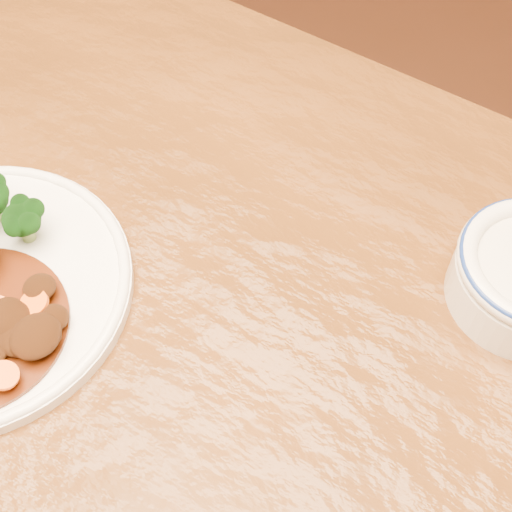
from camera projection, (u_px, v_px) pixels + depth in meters
The scene contains 1 object.
dining_table at pixel (138, 379), 0.69m from camera, with size 1.56×1.01×0.75m.
Camera 1 is at (0.25, -0.20, 1.30)m, focal length 50.00 mm.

